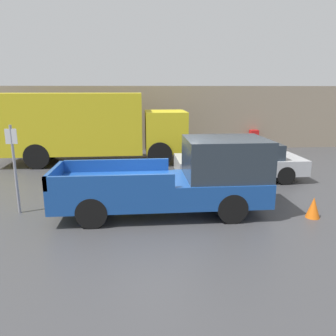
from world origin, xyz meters
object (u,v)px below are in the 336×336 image
at_px(delivery_truck, 87,125).
at_px(parking_sign, 14,165).
at_px(newspaper_box, 254,140).
at_px(car, 240,160).
at_px(traffic_cone, 313,208).
at_px(pickup_truck, 182,179).

bearing_deg(delivery_truck, parking_sign, -98.89).
relative_size(parking_sign, newspaper_box, 2.24).
relative_size(car, delivery_truck, 0.56).
bearing_deg(parking_sign, traffic_cone, -7.52).
xyz_separation_m(parking_sign, traffic_cone, (7.94, -1.05, -1.09)).
bearing_deg(delivery_truck, pickup_truck, -62.23).
distance_m(car, parking_sign, 7.73).
distance_m(delivery_truck, newspaper_box, 9.37).
bearing_deg(traffic_cone, delivery_truck, 133.37).
bearing_deg(pickup_truck, traffic_cone, -11.60).
xyz_separation_m(pickup_truck, delivery_truck, (-3.50, 6.65, 0.78)).
bearing_deg(newspaper_box, pickup_truck, -119.55).
relative_size(car, traffic_cone, 8.37).
height_order(parking_sign, traffic_cone, parking_sign).
bearing_deg(newspaper_box, delivery_truck, -162.48).
bearing_deg(traffic_cone, pickup_truck, 168.40).
relative_size(pickup_truck, delivery_truck, 0.68).
distance_m(pickup_truck, traffic_cone, 3.59).
bearing_deg(car, parking_sign, -157.77).
bearing_deg(pickup_truck, delivery_truck, 117.77).
relative_size(pickup_truck, parking_sign, 2.34).
bearing_deg(car, pickup_truck, -129.07).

